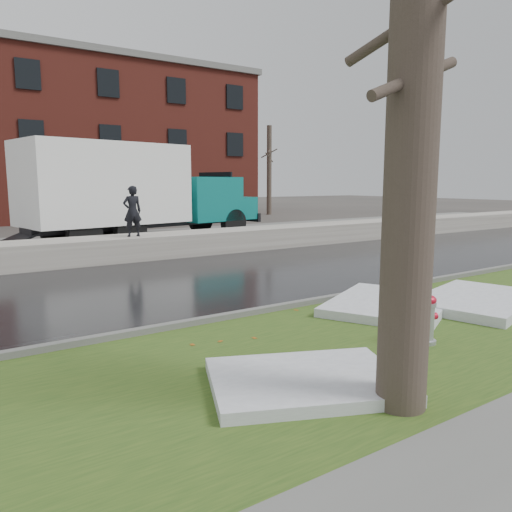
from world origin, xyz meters
TOP-DOWN VIEW (x-y plane):
  - ground at (0.00, 0.00)m, footprint 120.00×120.00m
  - verge at (0.00, -1.25)m, footprint 60.00×4.50m
  - road at (0.00, 4.50)m, footprint 60.00×7.00m
  - parking_lot at (0.00, 13.00)m, footprint 60.00×9.00m
  - curb at (0.00, 1.00)m, footprint 60.00×0.15m
  - snowbank at (0.00, 8.70)m, footprint 60.00×1.60m
  - brick_building at (2.00, 30.00)m, footprint 26.00×12.00m
  - bg_tree_right at (16.00, 24.00)m, footprint 1.40×1.62m
  - fire_hydrant at (0.29, -1.81)m, footprint 0.38×0.33m
  - tree at (-1.70, -3.00)m, footprint 1.37×1.62m
  - box_truck at (1.37, 12.88)m, footprint 11.73×4.34m
  - worker at (-0.34, 8.49)m, footprint 0.59×0.40m
  - snow_patch_near at (1.46, -0.10)m, footprint 3.22×2.95m
  - snow_patch_far at (-2.21, -2.03)m, footprint 2.65×2.34m
  - snow_patch_side at (3.08, -0.89)m, footprint 3.16×2.44m

SIDE VIEW (x-z plane):
  - ground at x=0.00m, z-range 0.00..0.00m
  - road at x=0.00m, z-range 0.00..0.03m
  - parking_lot at x=0.00m, z-range 0.00..0.03m
  - verge at x=0.00m, z-range 0.00..0.04m
  - curb at x=0.00m, z-range 0.00..0.14m
  - snow_patch_far at x=-2.21m, z-range 0.04..0.18m
  - snow_patch_near at x=1.46m, z-range 0.04..0.20m
  - snow_patch_side at x=3.08m, z-range 0.04..0.22m
  - snowbank at x=0.00m, z-range 0.00..0.75m
  - fire_hydrant at x=0.29m, z-range 0.07..0.84m
  - worker at x=-0.34m, z-range 0.75..2.31m
  - box_truck at x=1.37m, z-range 0.11..3.98m
  - bg_tree_right at x=16.00m, z-range 0.08..6.58m
  - tree at x=-1.70m, z-range 0.06..6.64m
  - brick_building at x=2.00m, z-range 0.00..10.00m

